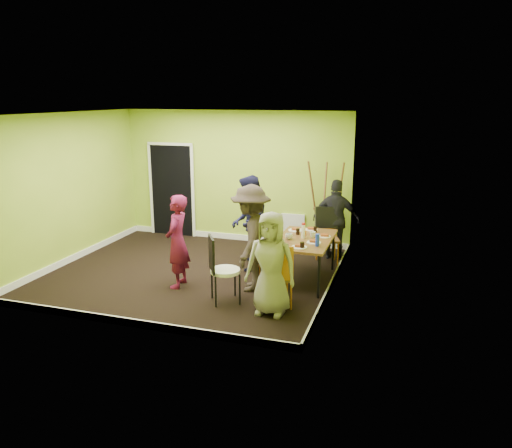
{
  "coord_description": "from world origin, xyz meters",
  "views": [
    {
      "loc": [
        3.65,
        -7.72,
        3.1
      ],
      "look_at": [
        1.19,
        0.0,
        1.0
      ],
      "focal_mm": 35.0,
      "sensor_mm": 36.0,
      "label": 1
    }
  ],
  "objects_px": {
    "dining_table": "(304,242)",
    "chair_left_near": "(261,258)",
    "easel": "(325,207)",
    "thermos": "(303,231)",
    "person_back_end": "(336,220)",
    "person_standing": "(177,241)",
    "person_left_near": "(251,238)",
    "chair_back_end": "(327,223)",
    "chair_left_far": "(258,245)",
    "orange_bottle": "(305,233)",
    "blue_bottle": "(317,240)",
    "person_front_end": "(271,264)",
    "chair_front_end": "(279,273)",
    "chair_bentwood": "(220,266)"
  },
  "relations": [
    {
      "from": "easel",
      "to": "person_left_near",
      "type": "distance_m",
      "value": 2.55
    },
    {
      "from": "dining_table",
      "to": "chair_left_near",
      "type": "height_order",
      "value": "chair_left_near"
    },
    {
      "from": "person_back_end",
      "to": "easel",
      "type": "bearing_deg",
      "value": -52.48
    },
    {
      "from": "chair_left_near",
      "to": "chair_front_end",
      "type": "xyz_separation_m",
      "value": [
        0.52,
        -0.8,
        0.07
      ]
    },
    {
      "from": "dining_table",
      "to": "blue_bottle",
      "type": "bearing_deg",
      "value": -51.66
    },
    {
      "from": "easel",
      "to": "thermos",
      "type": "bearing_deg",
      "value": -92.01
    },
    {
      "from": "orange_bottle",
      "to": "person_front_end",
      "type": "height_order",
      "value": "person_front_end"
    },
    {
      "from": "chair_left_near",
      "to": "person_standing",
      "type": "bearing_deg",
      "value": -69.26
    },
    {
      "from": "person_back_end",
      "to": "person_front_end",
      "type": "relative_size",
      "value": 1.02
    },
    {
      "from": "chair_left_near",
      "to": "blue_bottle",
      "type": "bearing_deg",
      "value": 95.62
    },
    {
      "from": "person_standing",
      "to": "blue_bottle",
      "type": "bearing_deg",
      "value": 96.56
    },
    {
      "from": "chair_bentwood",
      "to": "chair_front_end",
      "type": "bearing_deg",
      "value": 62.02
    },
    {
      "from": "blue_bottle",
      "to": "person_back_end",
      "type": "distance_m",
      "value": 1.75
    },
    {
      "from": "easel",
      "to": "orange_bottle",
      "type": "xyz_separation_m",
      "value": [
        -0.07,
        -1.57,
        -0.13
      ]
    },
    {
      "from": "chair_front_end",
      "to": "person_back_end",
      "type": "xyz_separation_m",
      "value": [
        0.43,
        2.62,
        0.22
      ]
    },
    {
      "from": "orange_bottle",
      "to": "chair_left_near",
      "type": "bearing_deg",
      "value": -132.14
    },
    {
      "from": "chair_back_end",
      "to": "person_standing",
      "type": "xyz_separation_m",
      "value": [
        -2.1,
        -2.09,
        0.04
      ]
    },
    {
      "from": "chair_left_far",
      "to": "orange_bottle",
      "type": "height_order",
      "value": "chair_left_far"
    },
    {
      "from": "chair_front_end",
      "to": "blue_bottle",
      "type": "height_order",
      "value": "chair_front_end"
    },
    {
      "from": "person_back_end",
      "to": "chair_left_near",
      "type": "bearing_deg",
      "value": 64.7
    },
    {
      "from": "chair_left_near",
      "to": "person_back_end",
      "type": "distance_m",
      "value": 2.07
    },
    {
      "from": "chair_left_far",
      "to": "chair_left_near",
      "type": "height_order",
      "value": "chair_left_far"
    },
    {
      "from": "chair_front_end",
      "to": "thermos",
      "type": "distance_m",
      "value": 1.3
    },
    {
      "from": "person_standing",
      "to": "person_back_end",
      "type": "bearing_deg",
      "value": 128.58
    },
    {
      "from": "chair_left_far",
      "to": "chair_bentwood",
      "type": "bearing_deg",
      "value": -29.21
    },
    {
      "from": "orange_bottle",
      "to": "person_back_end",
      "type": "distance_m",
      "value": 1.21
    },
    {
      "from": "person_standing",
      "to": "person_back_end",
      "type": "height_order",
      "value": "person_back_end"
    },
    {
      "from": "person_front_end",
      "to": "thermos",
      "type": "bearing_deg",
      "value": 85.15
    },
    {
      "from": "thermos",
      "to": "person_left_near",
      "type": "relative_size",
      "value": 0.13
    },
    {
      "from": "blue_bottle",
      "to": "orange_bottle",
      "type": "relative_size",
      "value": 2.66
    },
    {
      "from": "chair_left_far",
      "to": "thermos",
      "type": "distance_m",
      "value": 0.96
    },
    {
      "from": "thermos",
      "to": "easel",
      "type": "bearing_deg",
      "value": 87.99
    },
    {
      "from": "orange_bottle",
      "to": "blue_bottle",
      "type": "bearing_deg",
      "value": -61.18
    },
    {
      "from": "dining_table",
      "to": "chair_front_end",
      "type": "distance_m",
      "value": 1.25
    },
    {
      "from": "chair_left_far",
      "to": "thermos",
      "type": "bearing_deg",
      "value": 54.45
    },
    {
      "from": "chair_back_end",
      "to": "chair_left_near",
      "type": "bearing_deg",
      "value": 45.51
    },
    {
      "from": "dining_table",
      "to": "orange_bottle",
      "type": "distance_m",
      "value": 0.24
    },
    {
      "from": "blue_bottle",
      "to": "person_left_near",
      "type": "bearing_deg",
      "value": -165.27
    },
    {
      "from": "person_left_near",
      "to": "person_back_end",
      "type": "xyz_separation_m",
      "value": [
        1.07,
        2.02,
        -0.09
      ]
    },
    {
      "from": "dining_table",
      "to": "person_back_end",
      "type": "bearing_deg",
      "value": 76.77
    },
    {
      "from": "person_standing",
      "to": "person_left_near",
      "type": "bearing_deg",
      "value": 95.19
    },
    {
      "from": "dining_table",
      "to": "chair_left_far",
      "type": "distance_m",
      "value": 0.93
    },
    {
      "from": "thermos",
      "to": "blue_bottle",
      "type": "bearing_deg",
      "value": -51.28
    },
    {
      "from": "chair_front_end",
      "to": "thermos",
      "type": "relative_size",
      "value": 4.25
    },
    {
      "from": "person_standing",
      "to": "easel",
      "type": "bearing_deg",
      "value": 137.13
    },
    {
      "from": "thermos",
      "to": "person_front_end",
      "type": "distance_m",
      "value": 1.48
    },
    {
      "from": "chair_bentwood",
      "to": "person_front_end",
      "type": "relative_size",
      "value": 0.69
    },
    {
      "from": "easel",
      "to": "person_standing",
      "type": "xyz_separation_m",
      "value": [
        -1.97,
        -2.68,
        -0.14
      ]
    },
    {
      "from": "chair_front_end",
      "to": "person_front_end",
      "type": "height_order",
      "value": "person_front_end"
    },
    {
      "from": "chair_front_end",
      "to": "easel",
      "type": "relative_size",
      "value": 0.53
    }
  ]
}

